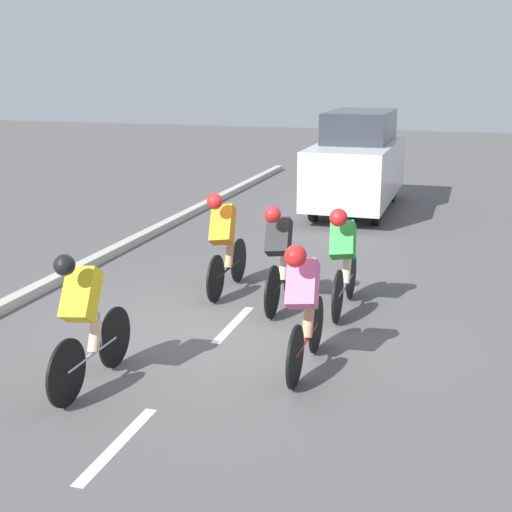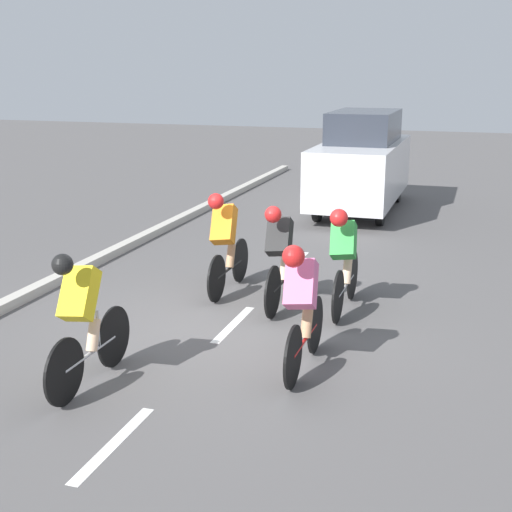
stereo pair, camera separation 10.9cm
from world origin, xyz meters
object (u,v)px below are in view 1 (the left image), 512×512
object	(u,v)px
cyclist_yellow	(85,317)
support_car	(357,162)
cyclist_black	(280,254)
cyclist_orange	(224,240)
cyclist_green	(343,257)
cyclist_pink	(303,303)

from	to	relation	value
cyclist_yellow	support_car	size ratio (longest dim) A/B	0.37
cyclist_black	cyclist_orange	bearing A→B (deg)	-23.81
cyclist_green	support_car	bearing A→B (deg)	-82.16
cyclist_green	support_car	world-z (taller)	support_car
cyclist_green	cyclist_orange	distance (m)	1.85
cyclist_black	cyclist_orange	xyz separation A→B (m)	(0.96, -0.42, 0.03)
cyclist_yellow	cyclist_green	world-z (taller)	cyclist_yellow
cyclist_green	cyclist_orange	bearing A→B (deg)	-9.87
cyclist_green	cyclist_pink	bearing A→B (deg)	88.53
cyclist_yellow	support_car	xyz separation A→B (m)	(-1.12, -10.27, 0.35)
cyclist_pink	cyclist_orange	size ratio (longest dim) A/B	0.98
cyclist_black	support_car	size ratio (longest dim) A/B	0.37
cyclist_orange	support_car	distance (m)	6.86
cyclist_yellow	cyclist_pink	bearing A→B (deg)	-152.76
cyclist_yellow	cyclist_orange	xyz separation A→B (m)	(-0.28, -3.47, 0.03)
cyclist_pink	cyclist_yellow	xyz separation A→B (m)	(2.05, 1.06, -0.01)
cyclist_orange	cyclist_pink	bearing A→B (deg)	126.24
cyclist_green	cyclist_orange	size ratio (longest dim) A/B	1.02
support_car	cyclist_orange	bearing A→B (deg)	82.95
cyclist_green	support_car	size ratio (longest dim) A/B	0.38
cyclist_black	cyclist_green	size ratio (longest dim) A/B	0.97
cyclist_black	cyclist_yellow	xyz separation A→B (m)	(1.24, 3.04, 0.01)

